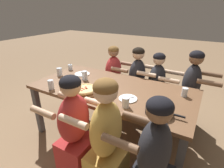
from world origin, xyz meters
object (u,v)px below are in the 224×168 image
(diner_near_center, at_px, (75,134))
(diner_near_midright, at_px, (106,146))
(diner_far_midright, at_px, (156,91))
(diner_far_midleft, at_px, (114,81))
(drinking_glass_b, at_px, (126,103))
(drinking_glass_e, at_px, (185,93))
(diner_near_right, at_px, (152,168))
(drinking_glass_f, at_px, (85,76))
(drinking_glass_g, at_px, (102,94))
(diner_far_right, at_px, (189,96))
(skillet_bowl, at_px, (159,108))
(empty_plate_c, at_px, (82,74))
(pizza_board_main, at_px, (85,90))
(cocktail_glass_blue, at_px, (70,67))
(drinking_glass_d, at_px, (59,72))
(diner_far_center, at_px, (137,85))
(drinking_glass_c, at_px, (51,85))
(empty_plate_b, at_px, (72,83))
(empty_plate_a, at_px, (128,99))
(drinking_glass_a, at_px, (110,98))

(diner_near_center, distance_m, diner_near_midright, 0.36)
(diner_far_midright, distance_m, diner_far_midleft, 0.76)
(drinking_glass_b, bearing_deg, diner_far_midright, 88.84)
(diner_near_midright, bearing_deg, drinking_glass_e, -27.25)
(diner_near_right, xyz_separation_m, diner_near_center, (-0.78, 0.00, 0.00))
(drinking_glass_f, height_order, diner_near_center, diner_near_center)
(diner_far_midright, bearing_deg, drinking_glass_g, -17.44)
(diner_far_right, bearing_deg, diner_near_center, -31.05)
(skillet_bowl, bearing_deg, empty_plate_c, 160.22)
(drinking_glass_g, bearing_deg, diner_far_midleft, 112.87)
(drinking_glass_e, relative_size, diner_far_midleft, 0.09)
(pizza_board_main, bearing_deg, cocktail_glass_blue, 143.12)
(drinking_glass_d, height_order, diner_far_center, diner_far_center)
(pizza_board_main, xyz_separation_m, drinking_glass_c, (-0.42, -0.13, 0.02))
(drinking_glass_e, bearing_deg, diner_far_right, 87.39)
(skillet_bowl, distance_m, drinking_glass_f, 1.18)
(cocktail_glass_blue, xyz_separation_m, drinking_glass_e, (1.76, -0.05, 0.01))
(diner_far_center, bearing_deg, drinking_glass_d, -51.76)
(empty_plate_c, distance_m, diner_far_midright, 1.17)
(drinking_glass_c, bearing_deg, diner_near_midright, -17.16)
(pizza_board_main, relative_size, empty_plate_c, 1.52)
(empty_plate_b, distance_m, diner_far_right, 1.65)
(empty_plate_a, relative_size, cocktail_glass_blue, 1.91)
(empty_plate_b, bearing_deg, diner_near_midright, -32.72)
(empty_plate_c, height_order, diner_near_midright, diner_near_midright)
(drinking_glass_b, relative_size, diner_far_right, 0.09)
(drinking_glass_e, distance_m, drinking_glass_g, 0.94)
(pizza_board_main, xyz_separation_m, drinking_glass_d, (-0.67, 0.26, 0.03))
(drinking_glass_a, relative_size, drinking_glass_e, 1.28)
(skillet_bowl, distance_m, diner_near_right, 0.53)
(empty_plate_b, distance_m, diner_near_center, 0.80)
(drinking_glass_a, bearing_deg, diner_far_right, 57.42)
(drinking_glass_f, distance_m, diner_far_center, 0.90)
(skillet_bowl, bearing_deg, diner_far_right, 80.07)
(cocktail_glass_blue, height_order, diner_far_midright, diner_far_midright)
(skillet_bowl, bearing_deg, diner_near_midright, -126.87)
(pizza_board_main, xyz_separation_m, diner_far_center, (0.27, 1.00, -0.27))
(pizza_board_main, bearing_deg, diner_far_right, 42.98)
(drinking_glass_d, relative_size, diner_far_midleft, 0.10)
(drinking_glass_g, bearing_deg, empty_plate_a, 28.64)
(empty_plate_c, bearing_deg, drinking_glass_a, -33.35)
(drinking_glass_a, bearing_deg, diner_near_center, -116.44)
(drinking_glass_c, xyz_separation_m, drinking_glass_f, (0.17, 0.44, 0.01))
(drinking_glass_b, bearing_deg, diner_far_center, 105.91)
(pizza_board_main, height_order, empty_plate_a, pizza_board_main)
(drinking_glass_f, xyz_separation_m, diner_near_midright, (0.81, -0.75, -0.26))
(cocktail_glass_blue, relative_size, diner_far_midleft, 0.10)
(diner_far_midleft, bearing_deg, empty_plate_a, 37.63)
(empty_plate_c, xyz_separation_m, drinking_glass_c, (-0.00, -0.60, 0.05))
(drinking_glass_a, distance_m, diner_far_midleft, 1.24)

